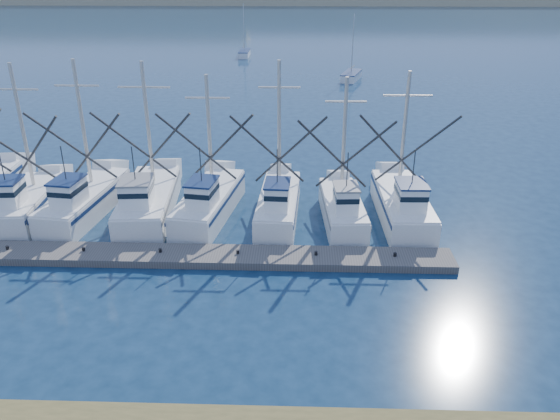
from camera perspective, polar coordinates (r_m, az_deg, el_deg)
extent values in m
plane|color=#0D233B|center=(22.58, 5.89, -14.02)|extent=(500.00, 500.00, 0.00)
cube|color=#595450|center=(28.89, -12.35, -4.67)|extent=(29.99, 2.11, 0.40)
cube|color=white|center=(35.81, -24.85, 0.42)|extent=(2.97, 7.09, 1.52)
cube|color=white|center=(33.83, -26.54, 1.51)|extent=(1.54, 1.79, 1.50)
cylinder|color=#B7B2A8|center=(35.41, -25.33, 7.80)|extent=(0.22, 0.22, 7.40)
cube|color=white|center=(34.92, -19.64, 0.70)|extent=(3.35, 8.23, 1.49)
cube|color=white|center=(32.63, -21.22, 1.64)|extent=(1.60, 2.11, 1.50)
cylinder|color=#B7B2A8|center=(34.68, -19.93, 8.45)|extent=(0.22, 0.22, 7.53)
cube|color=white|center=(33.89, -13.51, 0.76)|extent=(3.46, 8.59, 1.48)
cube|color=white|center=(31.43, -14.73, 1.67)|extent=(1.77, 2.17, 1.50)
cylinder|color=#B7B2A8|center=(33.73, -13.65, 8.67)|extent=(0.22, 0.22, 7.40)
cube|color=white|center=(32.93, -7.38, 0.57)|extent=(3.56, 8.25, 1.50)
cube|color=white|center=(30.49, -8.10, 1.58)|extent=(1.65, 2.14, 1.50)
cylinder|color=#B7B2A8|center=(32.79, -7.41, 8.11)|extent=(0.22, 0.22, 6.71)
cube|color=white|center=(32.39, -0.16, 0.34)|extent=(2.54, 7.76, 1.47)
cube|color=white|center=(30.00, -0.29, 1.38)|extent=(1.35, 1.93, 1.50)
cylinder|color=#B7B2A8|center=(32.07, -0.08, 8.70)|extent=(0.22, 0.22, 7.59)
cube|color=white|center=(32.09, 6.51, -0.14)|extent=(2.51, 6.87, 1.41)
cube|color=white|center=(29.92, 6.88, 1.01)|extent=(1.32, 1.72, 1.50)
cylinder|color=#B7B2A8|center=(31.70, 6.72, 7.55)|extent=(0.22, 0.22, 6.86)
cube|color=white|center=(33.14, 12.58, 0.33)|extent=(2.68, 8.09, 1.51)
cube|color=white|center=(30.70, 13.47, 1.31)|extent=(1.51, 1.99, 1.50)
cylinder|color=#B7B2A8|center=(32.97, 12.85, 8.04)|extent=(0.22, 0.22, 6.95)
cube|color=white|center=(73.27, 7.46, 13.69)|extent=(3.23, 5.58, 0.90)
cylinder|color=#B7B2A8|center=(72.92, 7.62, 16.86)|extent=(0.12, 0.12, 7.20)
cube|color=white|center=(91.33, -3.75, 15.98)|extent=(1.56, 5.18, 0.90)
cylinder|color=#B7B2A8|center=(91.11, -3.80, 18.52)|extent=(0.12, 0.12, 7.20)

